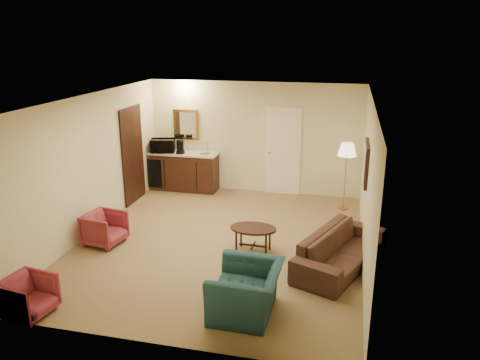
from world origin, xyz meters
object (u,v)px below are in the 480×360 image
object	(u,v)px
wetbar_cabinet	(184,171)
floor_lamp	(345,176)
sofa	(341,244)
waste_bin	(210,185)
rose_chair_far	(28,295)
microwave	(163,144)
coffee_table	(253,240)
coffee_maker	(180,147)
rose_chair_near	(104,227)
teal_armchair	(246,283)

from	to	relation	value
wetbar_cabinet	floor_lamp	size ratio (longest dim) A/B	1.12
sofa	waste_bin	distance (m)	4.43
wetbar_cabinet	waste_bin	size ratio (longest dim) A/B	4.97
rose_chair_far	microwave	size ratio (longest dim) A/B	1.08
coffee_table	waste_bin	xyz separation A→B (m)	(-1.66, 2.90, -0.07)
coffee_table	coffee_maker	size ratio (longest dim) A/B	2.52
coffee_table	rose_chair_far	bearing A→B (deg)	-135.10
sofa	rose_chair_near	distance (m)	4.16
wetbar_cabinet	microwave	size ratio (longest dim) A/B	2.91
teal_armchair	microwave	xyz separation A→B (m)	(-3.09, 4.75, 0.66)
teal_armchair	coffee_maker	xyz separation A→B (m)	(-2.64, 4.70, 0.63)
rose_chair_far	teal_armchair	bearing A→B (deg)	-67.71
sofa	waste_bin	xyz separation A→B (m)	(-3.15, 3.11, -0.24)
rose_chair_near	waste_bin	distance (m)	3.34
rose_chair_far	coffee_maker	size ratio (longest dim) A/B	1.92
sofa	floor_lamp	world-z (taller)	floor_lamp
sofa	wetbar_cabinet	bearing A→B (deg)	72.45
floor_lamp	coffee_maker	xyz separation A→B (m)	(-3.84, 0.37, 0.35)
teal_armchair	coffee_table	distance (m)	1.87
rose_chair_near	microwave	distance (m)	3.29
coffee_table	microwave	world-z (taller)	microwave
teal_armchair	floor_lamp	xyz separation A→B (m)	(1.20, 4.34, 0.28)
rose_chair_near	waste_bin	xyz separation A→B (m)	(1.01, 3.18, -0.16)
rose_chair_far	coffee_maker	distance (m)	5.48
teal_armchair	waste_bin	xyz separation A→B (m)	(-1.94, 4.74, -0.28)
microwave	coffee_maker	world-z (taller)	microwave
floor_lamp	waste_bin	distance (m)	3.22
microwave	coffee_maker	xyz separation A→B (m)	(0.46, -0.04, -0.03)
waste_bin	coffee_table	bearing A→B (deg)	-60.18
wetbar_cabinet	floor_lamp	distance (m)	3.83
wetbar_cabinet	coffee_table	bearing A→B (deg)	-52.10
wetbar_cabinet	coffee_table	size ratio (longest dim) A/B	2.04
rose_chair_far	coffee_table	world-z (taller)	rose_chair_far
wetbar_cabinet	coffee_maker	distance (m)	0.63
rose_chair_far	floor_lamp	xyz separation A→B (m)	(4.05, 5.05, 0.43)
microwave	rose_chair_near	bearing A→B (deg)	-102.97
teal_armchair	coffee_maker	distance (m)	5.43
waste_bin	microwave	world-z (taller)	microwave
waste_bin	coffee_maker	world-z (taller)	coffee_maker
teal_armchair	rose_chair_far	world-z (taller)	teal_armchair
coffee_table	waste_bin	size ratio (longest dim) A/B	2.44
waste_bin	rose_chair_near	bearing A→B (deg)	-107.57
teal_armchair	floor_lamp	distance (m)	4.51
rose_chair_far	microwave	bearing A→B (deg)	10.80
sofa	rose_chair_far	xyz separation A→B (m)	(-4.05, -2.34, -0.10)
wetbar_cabinet	rose_chair_near	distance (m)	3.27
microwave	coffee_maker	bearing A→B (deg)	-20.99
rose_chair_far	microwave	distance (m)	5.53
sofa	microwave	bearing A→B (deg)	76.39
rose_chair_far	floor_lamp	bearing A→B (deg)	-30.51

